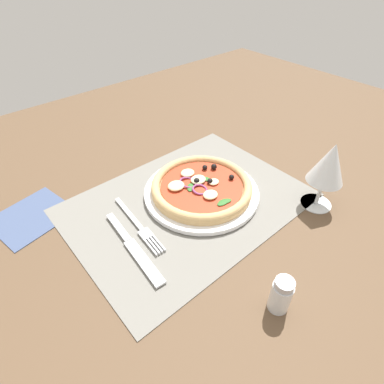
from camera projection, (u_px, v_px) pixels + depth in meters
The scene contains 9 objects.
ground_plane at pixel (188, 207), 66.86cm from camera, with size 190.00×140.00×2.40cm, color brown.
placemat at pixel (188, 202), 65.95cm from camera, with size 48.93×35.58×0.40cm, color slate.
plate at pixel (203, 193), 67.19cm from camera, with size 25.03×25.03×1.02cm, color white.
pizza at pixel (203, 187), 66.18cm from camera, with size 21.78×21.78×2.69cm.
fork at pixel (140, 227), 59.91cm from camera, with size 2.96×18.06×0.44cm.
knife at pixel (133, 247), 55.99cm from camera, with size 3.31×20.07×0.62cm.
wine_glass at pixel (329, 165), 59.21cm from camera, with size 7.20×7.20×14.90cm.
napkin at pixel (32, 216), 62.74cm from camera, with size 14.03×12.63×0.36cm, color #425175.
pepper_shaker at pixel (281, 295), 45.75cm from camera, with size 3.20×3.20×6.70cm.
Camera 1 is at (31.27, 37.51, 44.59)cm, focal length 28.76 mm.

